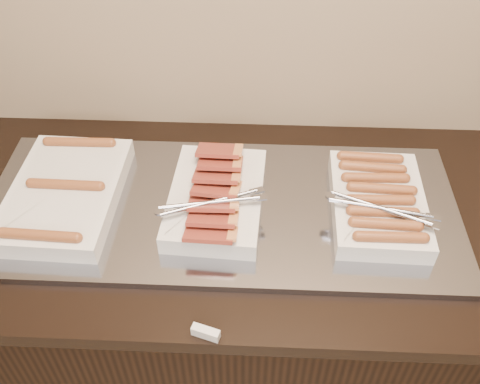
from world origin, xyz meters
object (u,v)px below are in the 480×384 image
counter (230,309)px  dish_right (378,202)px  warming_tray (221,208)px  dish_left (65,193)px  dish_center (216,197)px

counter → dish_right: bearing=-0.7°
warming_tray → dish_right: 0.39m
warming_tray → dish_left: size_ratio=2.98×
dish_center → dish_right: size_ratio=1.06×
counter → dish_center: 0.50m
warming_tray → dish_center: bearing=-160.2°
dish_left → counter: bearing=1.8°
dish_center → counter: bearing=11.4°
counter → dish_center: size_ratio=5.68×
warming_tray → dish_left: bearing=180.0°
dish_left → dish_right: size_ratio=1.18×
dish_right → warming_tray: bearing=-179.2°
dish_left → dish_center: 0.38m
warming_tray → dish_left: (-0.39, 0.00, 0.04)m
dish_left → dish_right: bearing=1.5°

